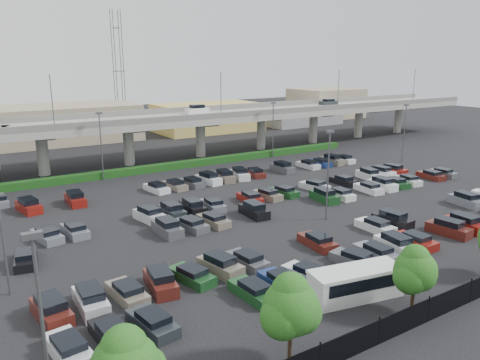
# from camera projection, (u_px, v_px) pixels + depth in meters

# --- Properties ---
(ground) EXTENTS (280.00, 280.00, 0.00)m
(ground) POSITION_uv_depth(u_px,v_px,m) (283.00, 202.00, 60.19)
(ground) COLOR black
(overpass) EXTENTS (150.00, 13.00, 15.80)m
(overpass) POSITION_uv_depth(u_px,v_px,m) (174.00, 122.00, 84.47)
(overpass) COLOR gray
(overpass) RESTS_ON ground
(hedge) EXTENTS (66.00, 1.60, 1.10)m
(hedge) POSITION_uv_depth(u_px,v_px,m) (194.00, 163.00, 80.46)
(hedge) COLOR #163F12
(hedge) RESTS_ON ground
(shuttle_bus) EXTENTS (7.78, 3.93, 2.39)m
(shuttle_bus) POSITION_uv_depth(u_px,v_px,m) (356.00, 282.00, 35.73)
(shuttle_bus) COLOR white
(shuttle_bus) RESTS_ON ground
(parked_cars) EXTENTS (62.91, 41.58, 1.67)m
(parked_cars) POSITION_uv_depth(u_px,v_px,m) (298.00, 206.00, 56.58)
(parked_cars) COLOR silver
(parked_cars) RESTS_ON ground
(light_poles) EXTENTS (66.90, 48.38, 10.30)m
(light_poles) POSITION_uv_depth(u_px,v_px,m) (248.00, 155.00, 58.12)
(light_poles) COLOR #4D4E53
(light_poles) RESTS_ON ground
(distant_buildings) EXTENTS (138.00, 24.00, 9.00)m
(distant_buildings) POSITION_uv_depth(u_px,v_px,m) (170.00, 118.00, 116.16)
(distant_buildings) COLOR gray
(distant_buildings) RESTS_ON ground
(comm_tower) EXTENTS (2.40, 2.40, 30.00)m
(comm_tower) POSITION_uv_depth(u_px,v_px,m) (118.00, 69.00, 118.78)
(comm_tower) COLOR #4D4E53
(comm_tower) RESTS_ON ground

